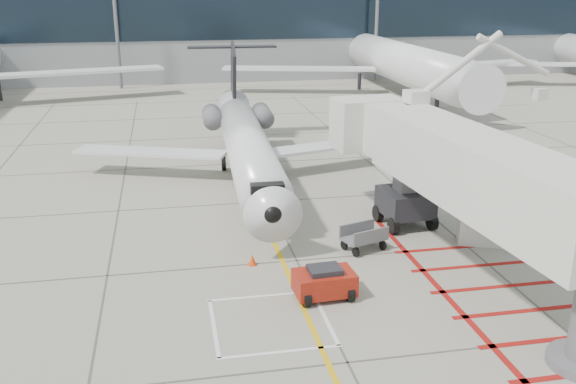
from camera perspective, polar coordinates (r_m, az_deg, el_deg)
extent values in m
plane|color=gray|center=(24.55, 2.70, -9.89)|extent=(260.00, 260.00, 0.00)
cone|color=#E63A0C|center=(27.60, -3.19, -6.02)|extent=(0.35, 0.35, 0.48)
cone|color=#DC4E0B|center=(31.38, 5.82, -3.04)|extent=(0.33, 0.33, 0.46)
cube|color=gray|center=(92.40, -1.50, 15.39)|extent=(180.00, 28.00, 14.00)
cube|color=black|center=(78.54, 0.26, 15.63)|extent=(180.00, 0.10, 6.00)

